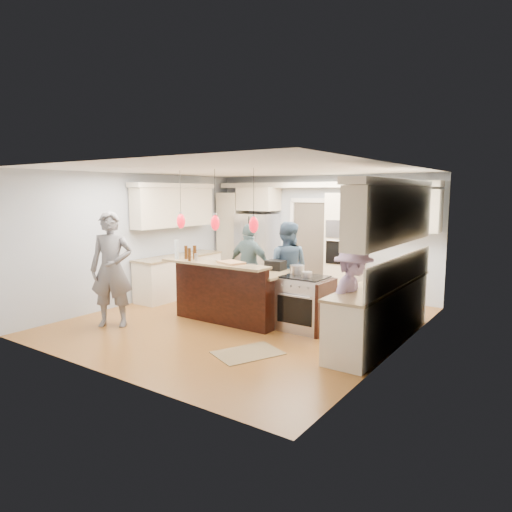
{
  "coord_description": "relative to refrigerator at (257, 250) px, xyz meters",
  "views": [
    {
      "loc": [
        4.73,
        -6.49,
        2.32
      ],
      "look_at": [
        0.0,
        0.35,
        1.15
      ],
      "focal_mm": 32.0,
      "sensor_mm": 36.0,
      "label": 1
    }
  ],
  "objects": [
    {
      "name": "ground_plane",
      "position": [
        1.55,
        -2.64,
        -0.9
      ],
      "size": [
        6.0,
        6.0,
        0.0
      ],
      "primitive_type": "plane",
      "color": "#AF7A30",
      "rests_on": "ground"
    },
    {
      "name": "room_shell",
      "position": [
        1.55,
        -2.64,
        0.92
      ],
      "size": [
        5.54,
        6.04,
        2.72
      ],
      "color": "#B2BCC6",
      "rests_on": "ground"
    },
    {
      "name": "refrigerator",
      "position": [
        0.0,
        0.0,
        0.0
      ],
      "size": [
        0.9,
        0.7,
        1.8
      ],
      "primitive_type": "cube",
      "color": "#B7B7BC",
      "rests_on": "ground"
    },
    {
      "name": "oven_column",
      "position": [
        2.3,
        0.03,
        0.25
      ],
      "size": [
        0.72,
        0.69,
        2.3
      ],
      "color": "beige",
      "rests_on": "ground"
    },
    {
      "name": "back_upper_cabinets",
      "position": [
        0.8,
        0.12,
        0.77
      ],
      "size": [
        5.3,
        0.61,
        2.54
      ],
      "color": "beige",
      "rests_on": "ground"
    },
    {
      "name": "right_counter_run",
      "position": [
        3.99,
        -2.34,
        0.16
      ],
      "size": [
        0.64,
        3.1,
        2.51
      ],
      "color": "beige",
      "rests_on": "ground"
    },
    {
      "name": "left_cabinets",
      "position": [
        -0.89,
        -1.84,
        0.16
      ],
      "size": [
        0.64,
        2.3,
        2.51
      ],
      "color": "beige",
      "rests_on": "ground"
    },
    {
      "name": "kitchen_island",
      "position": [
        1.3,
        -2.57,
        -0.41
      ],
      "size": [
        2.1,
        1.46,
        1.12
      ],
      "color": "black",
      "rests_on": "ground"
    },
    {
      "name": "island_range",
      "position": [
        2.71,
        -2.49,
        -0.44
      ],
      "size": [
        0.82,
        0.71,
        0.92
      ],
      "color": "#B7B7BC",
      "rests_on": "ground"
    },
    {
      "name": "pendant_lights",
      "position": [
        1.3,
        -3.15,
        0.9
      ],
      "size": [
        1.75,
        0.15,
        1.03
      ],
      "color": "black",
      "rests_on": "ground"
    },
    {
      "name": "person_bar_end",
      "position": [
        -0.17,
        -4.18,
        0.1
      ],
      "size": [
        0.87,
        0.81,
        2.0
      ],
      "primitive_type": "imported",
      "rotation": [
        0.0,
        0.0,
        0.6
      ],
      "color": "slate",
      "rests_on": "ground"
    },
    {
      "name": "person_far_left",
      "position": [
        1.91,
        -1.79,
        -0.01
      ],
      "size": [
        1.03,
        0.91,
        1.77
      ],
      "primitive_type": "imported",
      "rotation": [
        0.0,
        0.0,
        3.46
      ],
      "color": "#334A64",
      "rests_on": "ground"
    },
    {
      "name": "person_far_right",
      "position": [
        1.05,
        -1.79,
        -0.05
      ],
      "size": [
        1.01,
        0.44,
        1.7
      ],
      "primitive_type": "imported",
      "rotation": [
        0.0,
        0.0,
        3.11
      ],
      "color": "#496366",
      "rests_on": "ground"
    },
    {
      "name": "person_range_side",
      "position": [
        3.8,
        -3.1,
        -0.11
      ],
      "size": [
        0.59,
        1.02,
        1.58
      ],
      "primitive_type": "imported",
      "rotation": [
        0.0,
        0.0,
        1.57
      ],
      "color": "#A487B6",
      "rests_on": "ground"
    },
    {
      "name": "floor_rug",
      "position": [
        2.58,
        -3.98,
        -0.89
      ],
      "size": [
        0.97,
        1.12,
        0.01
      ],
      "primitive_type": "cube",
      "rotation": [
        0.0,
        0.0,
        -0.43
      ],
      "color": "olive",
      "rests_on": "ground"
    },
    {
      "name": "water_bottle",
      "position": [
        0.47,
        -3.24,
        0.39
      ],
      "size": [
        0.09,
        0.09,
        0.34
      ],
      "primitive_type": "cylinder",
      "rotation": [
        0.0,
        0.0,
        0.12
      ],
      "color": "silver",
      "rests_on": "kitchen_island"
    },
    {
      "name": "beer_bottle_a",
      "position": [
        0.6,
        -3.14,
        0.34
      ],
      "size": [
        0.07,
        0.07,
        0.24
      ],
      "primitive_type": "cylinder",
      "rotation": [
        0.0,
        0.0,
        -0.12
      ],
      "color": "#41230B",
      "rests_on": "kitchen_island"
    },
    {
      "name": "beer_bottle_b",
      "position": [
        0.82,
        -3.29,
        0.34
      ],
      "size": [
        0.06,
        0.06,
        0.23
      ],
      "primitive_type": "cylinder",
      "rotation": [
        0.0,
        0.0,
        -0.09
      ],
      "color": "#41230B",
      "rests_on": "kitchen_island"
    },
    {
      "name": "beer_bottle_c",
      "position": [
        0.78,
        -3.11,
        0.35
      ],
      "size": [
        0.07,
        0.07,
        0.26
      ],
      "primitive_type": "cylinder",
      "rotation": [
        0.0,
        0.0,
        -0.02
      ],
      "color": "#41230B",
      "rests_on": "kitchen_island"
    },
    {
      "name": "drink_can",
      "position": [
        0.87,
        -3.17,
        0.28
      ],
      "size": [
        0.07,
        0.07,
        0.12
      ],
      "primitive_type": "cylinder",
      "rotation": [
        0.0,
        0.0,
        0.15
      ],
      "color": "#B7B7BC",
      "rests_on": "kitchen_island"
    },
    {
      "name": "cutting_board",
      "position": [
        1.6,
        -3.11,
        0.24
      ],
      "size": [
        0.51,
        0.43,
        0.03
      ],
      "primitive_type": "cube",
      "rotation": [
        0.0,
        0.0,
        -0.31
      ],
      "color": "tan",
      "rests_on": "kitchen_island"
    },
    {
      "name": "pot_large",
      "position": [
        2.44,
        -2.32,
        0.09
      ],
      "size": [
        0.25,
        0.25,
        0.15
      ],
      "primitive_type": "cylinder",
      "color": "#B7B7BC",
      "rests_on": "island_range"
    },
    {
      "name": "pot_small",
      "position": [
        2.74,
        -2.52,
        0.06
      ],
      "size": [
        0.18,
        0.18,
        0.09
      ],
      "primitive_type": "cylinder",
      "color": "#B7B7BC",
      "rests_on": "island_range"
    }
  ]
}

